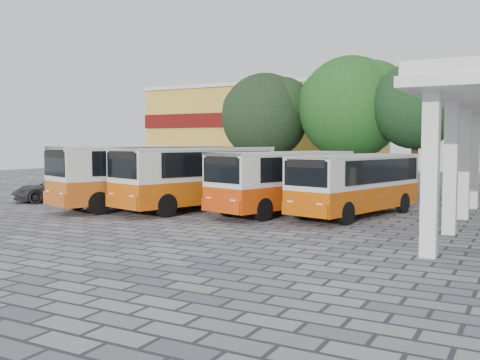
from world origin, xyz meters
The scene contains 10 objects.
ground centered at (0.00, 0.00, 0.00)m, with size 90.00×90.00×0.00m, color #555561.
shophouse_block centered at (-11.00, 25.99, 4.16)m, with size 20.40×10.40×8.30m.
bus_far_left centered at (-6.83, 2.62, 1.79)m, with size 5.48×9.17×3.09m.
bus_centre_left centered at (-3.87, 3.35, 1.76)m, with size 4.85×8.94×3.04m.
bus_centre_right centered at (0.34, 4.20, 1.64)m, with size 4.50×8.34×2.84m.
bus_far_right centered at (3.59, 4.75, 1.58)m, with size 4.09×8.00×2.73m.
tree_left centered at (-5.93, 15.26, 5.25)m, with size 6.32×6.02×8.06m.
tree_middle centered at (0.01, 15.77, 5.72)m, with size 7.05×6.72×8.86m.
tree_right centered at (4.27, 14.75, 5.62)m, with size 5.42×5.16×8.03m.
parked_car centered at (-12.97, 2.90, 0.65)m, with size 2.15×4.66×1.29m, color #2B2B2B.
Camera 1 is at (10.35, -18.29, 3.26)m, focal length 40.00 mm.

